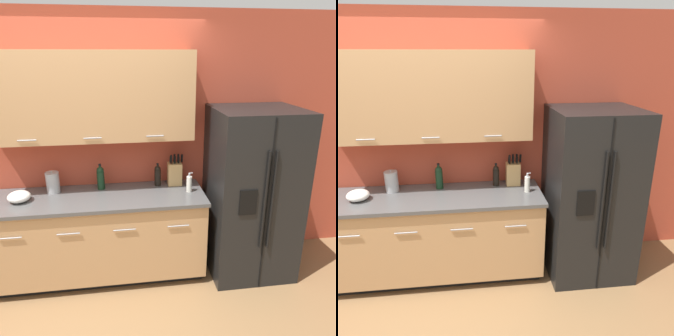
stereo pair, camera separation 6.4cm
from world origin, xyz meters
TOP-DOWN VIEW (x-y plane):
  - wall_back at (0.04, 1.21)m, footprint 10.00×0.39m
  - counter_unit at (0.16, 0.92)m, footprint 2.08×0.64m
  - refrigerator at (1.69, 0.85)m, footprint 0.83×0.78m
  - knife_block at (0.95, 1.10)m, footprint 0.16×0.11m
  - wine_bottle at (0.19, 1.09)m, footprint 0.08×0.08m
  - soap_dispenser at (1.06, 0.90)m, footprint 0.06×0.05m
  - oil_bottle at (0.77, 1.10)m, footprint 0.07×0.07m
  - steel_canister at (-0.27, 1.07)m, footprint 0.13×0.13m
  - mixing_bowl at (-0.54, 0.89)m, footprint 0.21×0.21m

SIDE VIEW (x-z plane):
  - counter_unit at x=0.16m, z-range 0.01..0.91m
  - refrigerator at x=1.69m, z-range 0.00..1.71m
  - mixing_bowl at x=-0.54m, z-range 0.90..1.00m
  - soap_dispenser at x=1.06m, z-range 0.88..1.08m
  - steel_canister at x=-0.27m, z-range 0.89..1.11m
  - oil_bottle at x=0.77m, z-range 0.89..1.13m
  - wine_bottle at x=0.19m, z-range 0.89..1.15m
  - knife_block at x=0.95m, z-range 0.86..1.19m
  - wall_back at x=0.04m, z-range 0.14..2.74m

